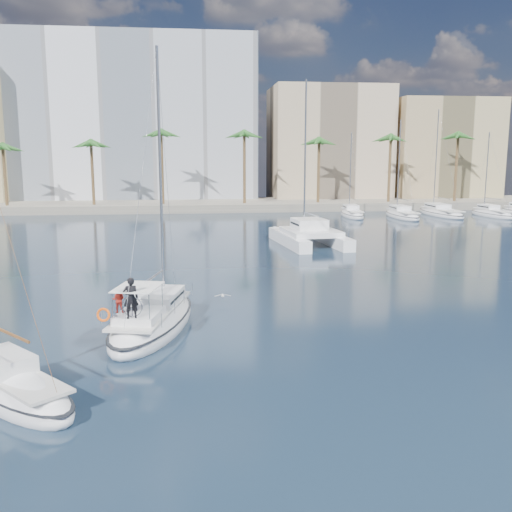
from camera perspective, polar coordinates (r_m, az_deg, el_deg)
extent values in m
plane|color=black|center=(31.35, -1.76, -5.86)|extent=(160.00, 160.00, 0.00)
cube|color=gray|center=(91.41, -5.11, 5.10)|extent=(120.00, 14.00, 1.20)
cube|color=white|center=(103.59, -12.26, 12.92)|extent=(42.00, 16.00, 28.00)
cube|color=tan|center=(103.01, 7.20, 10.86)|extent=(20.00, 14.00, 20.00)
cube|color=tan|center=(107.68, 17.99, 9.89)|extent=(18.00, 12.00, 18.00)
cylinder|color=brown|center=(87.13, -5.08, 7.91)|extent=(0.44, 0.44, 10.50)
sphere|color=#296023|center=(87.08, -5.14, 11.36)|extent=(3.60, 3.60, 3.60)
cylinder|color=brown|center=(94.46, 16.20, 7.73)|extent=(0.44, 0.44, 10.50)
sphere|color=#296023|center=(94.41, 16.36, 10.91)|extent=(3.60, 3.60, 3.60)
ellipsoid|color=white|center=(29.15, -10.25, -6.66)|extent=(5.28, 10.22, 2.03)
ellipsoid|color=black|center=(29.07, -10.26, -6.11)|extent=(5.33, 10.31, 0.18)
cube|color=silver|center=(28.77, -10.40, -5.30)|extent=(3.84, 7.63, 0.12)
cube|color=white|center=(29.72, -9.79, -4.06)|extent=(2.77, 3.59, 0.60)
cube|color=black|center=(29.71, -9.79, -4.02)|extent=(2.70, 3.23, 0.14)
cylinder|color=#B7BABF|center=(29.93, -9.54, 7.87)|extent=(0.15, 0.15, 12.80)
cylinder|color=#B7BABF|center=(28.66, -10.34, -2.14)|extent=(1.02, 3.86, 0.11)
cube|color=white|center=(26.99, -11.58, -5.85)|extent=(2.37, 2.80, 0.36)
cube|color=white|center=(26.56, -11.75, -3.06)|extent=(2.37, 2.80, 0.04)
torus|color=silver|center=(25.95, -12.28, -4.99)|extent=(0.94, 0.28, 0.96)
torus|color=#FF570D|center=(26.10, -15.01, -5.70)|extent=(0.66, 0.34, 0.64)
imported|color=black|center=(25.74, -12.42, -4.12)|extent=(0.76, 0.58, 1.85)
imported|color=#A22219|center=(26.87, -13.59, -4.26)|extent=(0.62, 0.50, 1.21)
ellipsoid|color=white|center=(22.66, -23.01, -12.48)|extent=(6.46, 6.88, 1.69)
ellipsoid|color=black|center=(22.57, -23.05, -11.91)|extent=(6.52, 6.95, 0.18)
cube|color=silver|center=(22.31, -22.97, -11.06)|extent=(4.78, 5.10, 0.12)
cube|color=white|center=(22.90, -23.94, -9.62)|extent=(2.70, 2.77, 0.60)
cube|color=black|center=(22.89, -23.94, -9.58)|extent=(2.53, 2.57, 0.14)
cylinder|color=brown|center=(21.99, -23.48, -7.11)|extent=(2.01, 2.25, 0.11)
cube|color=white|center=(54.76, 3.28, 1.66)|extent=(2.37, 10.66, 1.10)
cube|color=white|center=(56.05, 7.30, 1.79)|extent=(2.37, 10.66, 1.10)
cube|color=white|center=(54.77, 5.51, 2.42)|extent=(5.31, 6.31, 0.50)
cube|color=white|center=(55.18, 5.34, 3.21)|extent=(3.25, 3.48, 1.00)
cube|color=black|center=(55.17, 5.34, 3.26)|extent=(3.22, 3.06, 0.18)
cylinder|color=#B7BABF|center=(56.28, 4.94, 10.05)|extent=(0.18, 0.18, 14.12)
ellipsoid|color=silver|center=(33.71, -3.34, -3.98)|extent=(0.20, 0.38, 0.18)
sphere|color=silver|center=(33.89, -3.36, -3.88)|extent=(0.10, 0.10, 0.10)
cube|color=gray|center=(33.69, -3.81, -3.95)|extent=(0.44, 0.16, 0.10)
cube|color=gray|center=(33.72, -2.88, -3.92)|extent=(0.44, 0.16, 0.10)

